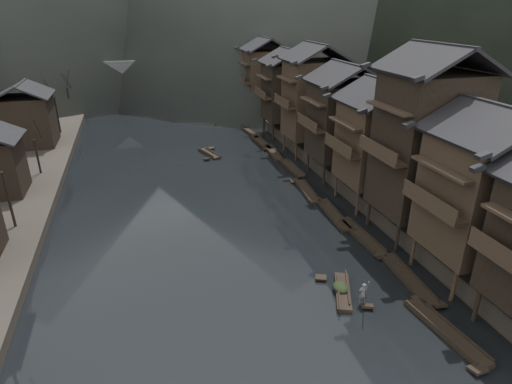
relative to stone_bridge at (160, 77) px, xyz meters
name	(u,v)px	position (x,y,z in m)	size (l,w,h in m)	color
water	(246,306)	(0.00, -72.00, -5.11)	(300.00, 300.00, 0.00)	black
right_bank	(383,121)	(35.00, -32.00, -4.21)	(40.00, 200.00, 1.80)	#2D2823
stilt_houses	(351,107)	(17.28, -52.62, 3.75)	(9.00, 67.60, 16.84)	black
bare_trees	(26,141)	(-17.00, -48.69, 1.48)	(3.91, 75.84, 7.82)	black
moored_sampans	(299,179)	(12.03, -51.18, -4.91)	(2.78, 60.61, 0.47)	black
midriver_boats	(198,125)	(4.25, -22.85, -4.91)	(7.83, 35.53, 0.44)	black
stone_bridge	(160,77)	(0.00, 0.00, 0.00)	(40.00, 6.00, 9.00)	#4C4C4F
hero_sampan	(343,291)	(7.16, -72.56, -4.91)	(2.69, 4.83, 0.43)	black
cargo_heap	(341,284)	(7.07, -72.35, -4.35)	(1.08, 1.41, 0.65)	black
boatman	(363,291)	(7.84, -74.13, -3.85)	(0.60, 0.39, 1.65)	#5C5C5E
bamboo_pole	(370,259)	(8.04, -74.13, -1.32)	(0.06, 0.06, 4.49)	#8C7A51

